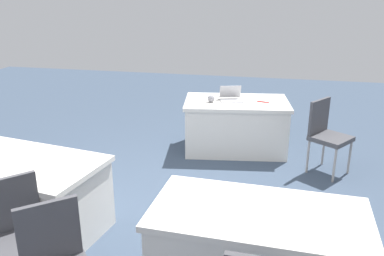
# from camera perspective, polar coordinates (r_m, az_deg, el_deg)

# --- Properties ---
(ground_plane) EXTENTS (14.40, 14.40, 0.00)m
(ground_plane) POSITION_cam_1_polar(r_m,az_deg,el_deg) (4.59, -2.85, -11.09)
(ground_plane) COLOR #3D4C60
(table_foreground) EXTENTS (1.62, 1.12, 0.76)m
(table_foreground) POSITION_cam_1_polar(r_m,az_deg,el_deg) (6.03, 6.22, 0.38)
(table_foreground) COLOR silver
(table_foreground) RESTS_ON ground
(table_mid_left) EXTENTS (1.80, 1.14, 0.76)m
(table_mid_left) POSITION_cam_1_polar(r_m,az_deg,el_deg) (4.38, -23.15, -8.67)
(table_mid_left) COLOR silver
(table_mid_left) RESTS_ON ground
(table_mid_right) EXTENTS (1.64, 0.90, 0.76)m
(table_mid_right) POSITION_cam_1_polar(r_m,az_deg,el_deg) (3.27, 9.14, -17.28)
(table_mid_right) COLOR silver
(table_mid_right) RESTS_ON ground
(chair_tucked_left) EXTENTS (0.62, 0.62, 0.94)m
(chair_tucked_left) POSITION_cam_1_polar(r_m,az_deg,el_deg) (3.48, -23.41, -13.25)
(chair_tucked_left) COLOR #9E9993
(chair_tucked_left) RESTS_ON ground
(chair_by_pillar) EXTENTS (0.61, 0.61, 0.97)m
(chair_by_pillar) POSITION_cam_1_polar(r_m,az_deg,el_deg) (5.48, 18.52, -0.52)
(chair_by_pillar) COLOR #9E9993
(chair_by_pillar) RESTS_ON ground
(laptop_silver) EXTENTS (0.38, 0.37, 0.21)m
(laptop_silver) POSITION_cam_1_polar(r_m,az_deg,el_deg) (5.92, 5.57, 4.26)
(laptop_silver) COLOR silver
(laptop_silver) RESTS_ON table_foreground
(yarn_ball) EXTENTS (0.10, 0.10, 0.10)m
(yarn_ball) POSITION_cam_1_polar(r_m,az_deg,el_deg) (5.81, 2.72, 4.18)
(yarn_ball) COLOR gray
(yarn_ball) RESTS_ON table_foreground
(scissors_red) EXTENTS (0.18, 0.09, 0.01)m
(scissors_red) POSITION_cam_1_polar(r_m,az_deg,el_deg) (5.90, 10.03, 3.67)
(scissors_red) COLOR red
(scissors_red) RESTS_ON table_foreground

